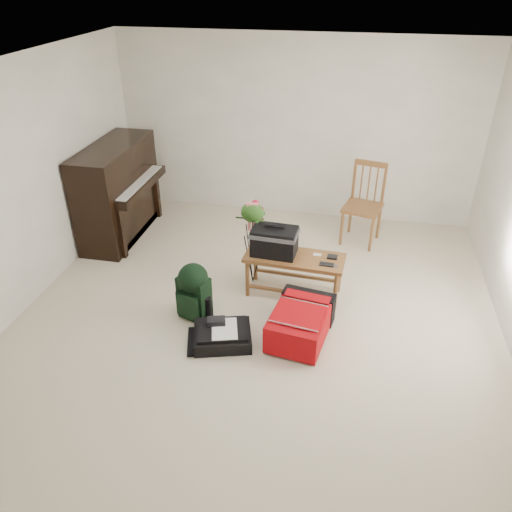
% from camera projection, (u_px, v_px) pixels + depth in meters
% --- Properties ---
extents(floor, '(5.00, 5.50, 0.01)m').
position_uv_depth(floor, '(256.00, 324.00, 5.21)').
color(floor, beige).
rests_on(floor, ground).
extents(ceiling, '(5.00, 5.50, 0.01)m').
position_uv_depth(ceiling, '(255.00, 74.00, 3.93)').
color(ceiling, white).
rests_on(ceiling, wall_back).
extents(wall_back, '(5.00, 0.04, 2.50)m').
position_uv_depth(wall_back, '(296.00, 130.00, 6.88)').
color(wall_back, white).
rests_on(wall_back, floor).
extents(wall_left, '(0.04, 5.50, 2.50)m').
position_uv_depth(wall_left, '(12.00, 194.00, 5.00)').
color(wall_left, white).
rests_on(wall_left, floor).
extents(piano, '(0.71, 1.50, 1.25)m').
position_uv_depth(piano, '(119.00, 193.00, 6.62)').
color(piano, black).
rests_on(piano, floor).
extents(bench, '(1.11, 0.50, 0.84)m').
position_uv_depth(bench, '(281.00, 247.00, 5.41)').
color(bench, brown).
rests_on(bench, floor).
extents(dining_chair, '(0.56, 0.56, 1.06)m').
position_uv_depth(dining_chair, '(363.00, 205.00, 6.50)').
color(dining_chair, brown).
rests_on(dining_chair, floor).
extents(red_suitcase, '(0.63, 0.85, 0.33)m').
position_uv_depth(red_suitcase, '(301.00, 319.00, 4.99)').
color(red_suitcase, '#BE080B').
rests_on(red_suitcase, floor).
extents(black_duffel, '(0.66, 0.58, 0.23)m').
position_uv_depth(black_duffel, '(222.00, 335.00, 4.92)').
color(black_duffel, black).
rests_on(black_duffel, floor).
extents(green_backpack, '(0.37, 0.34, 0.64)m').
position_uv_depth(green_backpack, '(194.00, 289.00, 5.13)').
color(green_backpack, black).
rests_on(green_backpack, floor).
extents(flower_stand, '(0.37, 0.37, 1.04)m').
position_uv_depth(flower_stand, '(253.00, 244.00, 5.64)').
color(flower_stand, black).
rests_on(flower_stand, floor).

